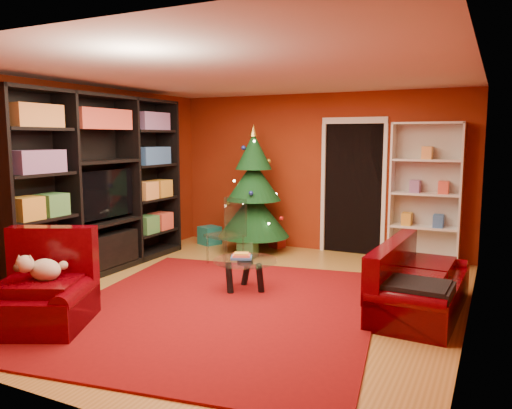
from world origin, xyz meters
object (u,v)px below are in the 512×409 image
at_px(gift_box_red, 277,241).
at_px(armchair, 39,290).
at_px(media_unit, 100,185).
at_px(gift_box_teal, 210,235).
at_px(gift_box_green, 248,249).
at_px(sofa, 422,277).
at_px(dog, 45,270).
at_px(coffee_table, 245,275).
at_px(white_bookshelf, 425,194).
at_px(rug, 221,308).
at_px(christmas_tree, 254,190).
at_px(acrylic_chair, 225,235).

xyz_separation_m(gift_box_red, armchair, (-0.64, -4.40, 0.28)).
distance_m(media_unit, gift_box_teal, 2.48).
relative_size(gift_box_green, sofa, 0.15).
distance_m(gift_box_green, dog, 3.53).
bearing_deg(coffee_table, dog, -123.73).
xyz_separation_m(gift_box_teal, white_bookshelf, (3.59, 0.27, 0.89)).
relative_size(armchair, coffee_table, 1.27).
bearing_deg(white_bookshelf, gift_box_teal, -176.42).
bearing_deg(sofa, rug, 117.05).
distance_m(rug, white_bookshelf, 3.71).
bearing_deg(gift_box_red, white_bookshelf, -0.48).
bearing_deg(christmas_tree, armchair, -95.77).
distance_m(gift_box_red, acrylic_chair, 1.49).
height_order(rug, dog, dog).
height_order(rug, sofa, sofa).
distance_m(gift_box_red, dog, 4.40).
height_order(christmas_tree, armchair, christmas_tree).
bearing_deg(rug, christmas_tree, 109.15).
bearing_deg(gift_box_teal, sofa, -26.80).
distance_m(white_bookshelf, sofa, 2.34).
bearing_deg(dog, rug, 16.74).
distance_m(white_bookshelf, dog, 5.28).
relative_size(gift_box_red, dog, 0.52).
distance_m(christmas_tree, sofa, 3.49).
relative_size(media_unit, coffee_table, 4.11).
xyz_separation_m(dog, sofa, (3.30, 2.09, -0.20)).
distance_m(armchair, dog, 0.20).
height_order(christmas_tree, dog, christmas_tree).
bearing_deg(white_bookshelf, media_unit, -149.10).
height_order(gift_box_green, armchair, armchair).
xyz_separation_m(armchair, dog, (0.02, 0.07, 0.19)).
distance_m(gift_box_green, armchair, 3.58).
bearing_deg(acrylic_chair, christmas_tree, 109.83).
distance_m(rug, armchair, 1.87).
xyz_separation_m(media_unit, armchair, (0.97, -1.91, -0.84)).
relative_size(christmas_tree, gift_box_red, 10.04).
relative_size(christmas_tree, coffee_table, 2.69).
bearing_deg(christmas_tree, rug, -70.85).
relative_size(gift_box_green, white_bookshelf, 0.12).
relative_size(armchair, dog, 2.49).
distance_m(white_bookshelf, acrylic_chair, 3.04).
bearing_deg(rug, white_bookshelf, 61.43).
bearing_deg(armchair, sofa, 7.65).
relative_size(gift_box_red, white_bookshelf, 0.10).
relative_size(gift_box_red, coffee_table, 0.27).
bearing_deg(coffee_table, acrylic_chair, 130.20).
xyz_separation_m(sofa, coffee_table, (-2.04, -0.21, -0.17)).
bearing_deg(coffee_table, white_bookshelf, 54.09).
distance_m(media_unit, coffee_table, 2.48).
height_order(dog, coffee_table, dog).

